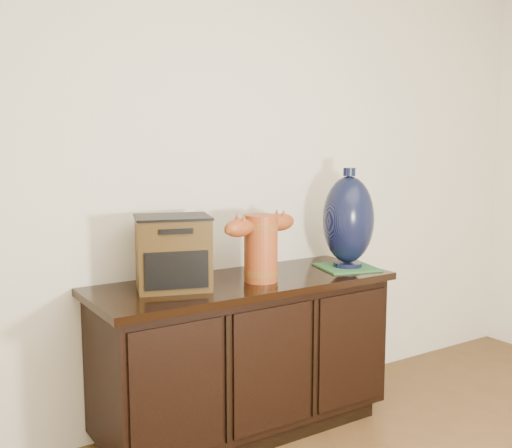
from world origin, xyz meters
TOP-DOWN VIEW (x-y plane):
  - sideboard at (0.00, 2.23)m, footprint 1.46×0.56m
  - terracotta_vessel at (0.06, 2.16)m, footprint 0.45×0.19m
  - tv_radio at (-0.35, 2.25)m, footprint 0.39×0.35m
  - green_mat at (0.59, 2.17)m, footprint 0.33×0.33m
  - lamp_base at (0.60, 2.17)m, footprint 0.32×0.32m
  - spray_can at (-0.15, 2.33)m, footprint 0.05×0.05m

SIDE VIEW (x-z plane):
  - sideboard at x=0.00m, z-range 0.01..0.76m
  - green_mat at x=0.59m, z-range 0.76..0.76m
  - spray_can at x=-0.15m, z-range 0.75..0.91m
  - tv_radio at x=-0.35m, z-range 0.75..1.08m
  - terracotta_vessel at x=0.06m, z-range 0.78..1.09m
  - lamp_base at x=0.60m, z-range 0.75..1.26m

